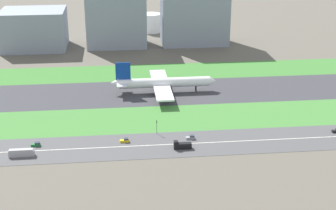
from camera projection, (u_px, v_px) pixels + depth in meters
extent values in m
plane|color=#5B564C|center=(160.00, 92.00, 312.09)|extent=(800.00, 800.00, 0.00)
cube|color=#38383D|center=(160.00, 92.00, 312.08)|extent=(280.00, 46.00, 0.10)
cube|color=#3D7A33|center=(155.00, 72.00, 349.96)|extent=(280.00, 36.00, 0.10)
cube|color=#427F38|center=(167.00, 118.00, 274.19)|extent=(280.00, 36.00, 0.10)
cube|color=#4C4C4F|center=(174.00, 144.00, 244.62)|extent=(280.00, 28.00, 0.10)
cube|color=silver|center=(174.00, 144.00, 244.60)|extent=(266.00, 0.50, 0.01)
cylinder|color=white|center=(164.00, 83.00, 310.03)|extent=(56.00, 6.00, 6.00)
cone|color=white|center=(213.00, 81.00, 312.98)|extent=(4.00, 5.70, 5.70)
cone|color=white|center=(114.00, 83.00, 306.74)|extent=(5.00, 5.40, 5.40)
cube|color=navy|center=(123.00, 71.00, 304.63)|extent=(9.00, 0.80, 11.00)
cube|color=white|center=(122.00, 82.00, 307.11)|extent=(6.00, 16.00, 0.60)
cube|color=white|center=(159.00, 77.00, 324.14)|extent=(10.00, 26.00, 1.00)
cylinder|color=gray|center=(161.00, 83.00, 319.51)|extent=(5.00, 3.20, 3.20)
cube|color=white|center=(163.00, 93.00, 296.42)|extent=(10.00, 26.00, 1.00)
cylinder|color=gray|center=(164.00, 93.00, 302.88)|extent=(5.00, 3.20, 3.20)
cylinder|color=black|center=(196.00, 88.00, 313.66)|extent=(1.00, 1.00, 3.20)
cylinder|color=black|center=(157.00, 88.00, 314.58)|extent=(1.00, 1.00, 3.20)
cylinder|color=black|center=(158.00, 92.00, 308.11)|extent=(1.00, 1.00, 3.20)
cube|color=black|center=(183.00, 146.00, 239.82)|extent=(8.40, 2.50, 2.80)
cube|color=black|center=(176.00, 142.00, 238.76)|extent=(2.00, 2.30, 1.20)
cube|color=#99999E|center=(22.00, 153.00, 232.45)|extent=(11.60, 2.50, 3.00)
cube|color=#99999E|center=(21.00, 150.00, 231.80)|extent=(10.80, 2.30, 0.50)
cube|color=#99999E|center=(190.00, 138.00, 249.88)|extent=(4.40, 1.80, 1.10)
cube|color=#333D4C|center=(192.00, 136.00, 249.59)|extent=(2.20, 1.66, 0.90)
cube|color=yellow|center=(124.00, 141.00, 246.70)|extent=(4.40, 1.80, 1.10)
cube|color=#333D4C|center=(126.00, 139.00, 246.41)|extent=(2.20, 1.66, 0.90)
cube|color=black|center=(336.00, 131.00, 257.24)|extent=(4.40, 1.80, 1.10)
cube|color=#19662D|center=(36.00, 145.00, 242.53)|extent=(4.40, 1.80, 1.10)
cube|color=#333D4C|center=(37.00, 143.00, 242.24)|extent=(2.20, 1.66, 0.90)
cylinder|color=#4C4C51|center=(157.00, 128.00, 254.80)|extent=(0.24, 0.24, 6.00)
cube|color=black|center=(157.00, 122.00, 253.47)|extent=(0.36, 0.36, 1.20)
sphere|color=#19D826|center=(157.00, 121.00, 253.18)|extent=(0.24, 0.24, 0.24)
cube|color=gray|center=(34.00, 29.00, 402.95)|extent=(49.86, 39.89, 30.63)
cube|color=gray|center=(116.00, 13.00, 405.22)|extent=(47.58, 29.91, 52.99)
cube|color=gray|center=(195.00, 10.00, 411.05)|extent=(53.89, 28.69, 55.30)
cylinder|color=silver|center=(151.00, 23.00, 456.62)|extent=(17.97, 17.97, 16.54)
cylinder|color=silver|center=(183.00, 22.00, 459.54)|extent=(17.50, 17.50, 16.02)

